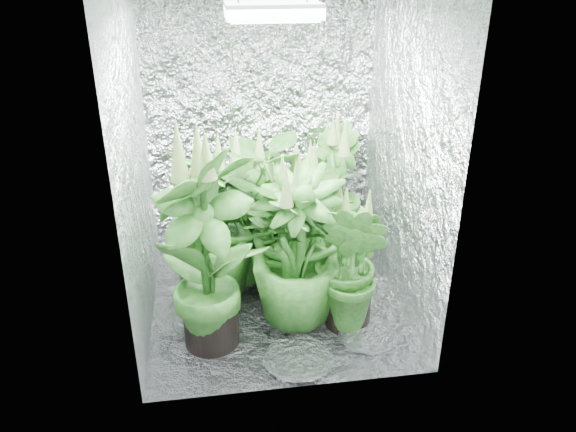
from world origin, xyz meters
The scene contains 13 objects.
ground centered at (0.00, 0.00, 0.00)m, with size 1.60×1.60×0.00m, color silver.
walls centered at (0.00, 0.00, 1.00)m, with size 1.62×1.62×2.00m.
grow_lamp centered at (0.00, 0.00, 1.83)m, with size 0.50×0.30×0.22m.
plant_a centered at (-0.16, 0.38, 0.53)m, with size 1.08×1.08×1.12m.
plant_b centered at (0.04, 0.53, 0.41)m, with size 0.60×0.60×0.90m.
plant_c centered at (0.48, 0.64, 0.49)m, with size 0.69×0.69×1.07m.
plant_d centered at (-0.40, 0.16, 0.52)m, with size 0.80×0.80×1.10m.
plant_e centered at (0.12, 0.06, 0.52)m, with size 0.92×0.92×1.11m.
plant_f centered at (-0.43, -0.35, 0.62)m, with size 0.91×0.91×1.34m.
plant_g centered at (0.41, -0.29, 0.42)m, with size 0.64×0.64×0.92m.
plant_h centered at (0.10, -0.20, 0.50)m, with size 0.73×0.73×1.07m.
circulation_fan centered at (0.58, 0.55, 0.17)m, with size 0.20×0.33×0.39m.
plant_label centered at (-0.36, -0.38, 0.30)m, with size 0.06×0.01×0.09m, color white.
Camera 1 is at (-0.38, -3.08, 2.13)m, focal length 35.00 mm.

